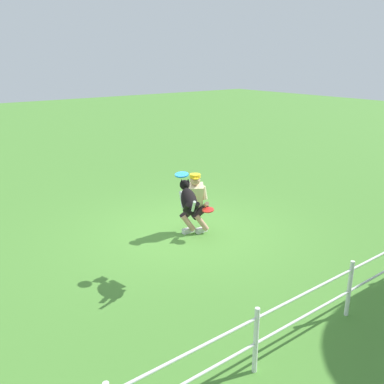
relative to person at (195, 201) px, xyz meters
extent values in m
plane|color=#4D8934|center=(0.12, 0.00, -0.70)|extent=(60.00, 60.00, 0.00)
cube|color=silver|center=(0.12, -0.07, -0.65)|extent=(0.26, 0.10, 0.10)
cylinder|color=tan|center=(0.15, -0.03, -0.46)|extent=(0.32, 0.26, 0.37)
cylinder|color=black|center=(0.10, -0.07, -0.23)|extent=(0.42, 0.34, 0.37)
cube|color=silver|center=(-0.12, 0.08, -0.65)|extent=(0.26, 0.10, 0.10)
cylinder|color=tan|center=(-0.09, 0.12, -0.46)|extent=(0.32, 0.26, 0.37)
cylinder|color=black|center=(-0.10, 0.06, -0.23)|extent=(0.42, 0.34, 0.37)
cube|color=beige|center=(-0.02, -0.03, 0.11)|extent=(0.51, 0.53, 0.58)
cylinder|color=beige|center=(0.16, -0.12, 0.17)|extent=(0.16, 0.15, 0.29)
cylinder|color=beige|center=(-0.18, 0.09, 0.17)|extent=(0.16, 0.15, 0.29)
cylinder|color=tan|center=(-0.09, 0.27, -0.01)|extent=(0.22, 0.29, 0.19)
cylinder|color=tan|center=(0.20, -0.10, 0.01)|extent=(0.16, 0.15, 0.27)
sphere|color=tan|center=(0.03, 0.05, 0.47)|extent=(0.21, 0.21, 0.21)
cylinder|color=yellow|center=(0.03, 0.05, 0.56)|extent=(0.22, 0.22, 0.07)
cylinder|color=yellow|center=(0.09, 0.14, 0.53)|extent=(0.12, 0.12, 0.02)
ellipsoid|color=black|center=(1.22, 1.41, 0.64)|extent=(0.52, 0.70, 0.46)
ellipsoid|color=white|center=(1.15, 1.27, 0.62)|extent=(0.13, 0.18, 0.15)
sphere|color=black|center=(1.04, 1.06, 0.80)|extent=(0.17, 0.17, 0.17)
cone|color=black|center=(1.00, 0.98, 0.78)|extent=(0.12, 0.12, 0.09)
cone|color=black|center=(1.00, 1.10, 0.87)|extent=(0.06, 0.06, 0.07)
cone|color=black|center=(1.10, 1.05, 0.87)|extent=(0.06, 0.06, 0.07)
cylinder|color=white|center=(1.07, 1.29, 0.60)|extent=(0.21, 0.31, 0.25)
cylinder|color=white|center=(1.21, 1.22, 0.60)|extent=(0.21, 0.31, 0.25)
cylinder|color=black|center=(1.24, 1.61, 0.60)|extent=(0.21, 0.31, 0.25)
cylinder|color=black|center=(1.37, 1.54, 0.60)|extent=(0.21, 0.31, 0.25)
cylinder|color=white|center=(1.39, 1.75, 0.69)|extent=(0.13, 0.20, 0.23)
cylinder|color=#2092E5|center=(1.12, 1.08, 0.99)|extent=(0.32, 0.32, 0.06)
cylinder|color=red|center=(-0.04, 0.38, -0.09)|extent=(0.34, 0.34, 0.06)
cylinder|color=white|center=(0.12, 3.70, -0.27)|extent=(0.06, 0.06, 0.86)
cylinder|color=white|center=(1.99, 3.70, -0.27)|extent=(0.06, 0.06, 0.86)
cylinder|color=white|center=(0.12, 3.70, -0.31)|extent=(14.97, 0.04, 0.04)
cylinder|color=white|center=(0.12, 3.70, 0.03)|extent=(14.97, 0.04, 0.04)
camera|label=1|loc=(5.09, 6.51, 2.85)|focal=39.63mm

